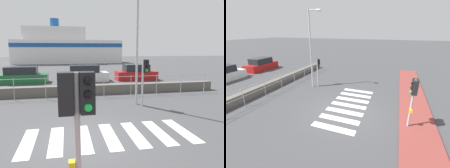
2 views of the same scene
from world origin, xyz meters
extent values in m
plane|color=#424244|center=(0.00, 0.00, 0.00)|extent=(160.00, 160.00, 0.00)
cube|color=silver|center=(-1.82, 0.00, 0.00)|extent=(0.45, 2.40, 0.01)
cube|color=silver|center=(-0.92, 0.00, 0.00)|extent=(0.45, 2.40, 0.01)
cube|color=silver|center=(-0.02, 0.00, 0.00)|extent=(0.45, 2.40, 0.01)
cube|color=silver|center=(0.88, 0.00, 0.00)|extent=(0.45, 2.40, 0.01)
cube|color=silver|center=(1.78, 0.00, 0.00)|extent=(0.45, 2.40, 0.01)
cube|color=silver|center=(2.68, 0.00, 0.00)|extent=(0.45, 2.40, 0.01)
cube|color=silver|center=(3.58, 0.00, 0.00)|extent=(0.45, 2.40, 0.01)
cube|color=#605B54|center=(0.00, 7.24, 0.32)|extent=(19.76, 0.55, 0.63)
cylinder|color=#B2B2B5|center=(0.00, 6.36, 1.25)|extent=(17.78, 0.03, 0.03)
cylinder|color=#B2B2B5|center=(0.00, 6.36, 0.72)|extent=(17.78, 0.03, 0.03)
cylinder|color=#B2B2B5|center=(-3.56, 6.36, 0.66)|extent=(0.04, 0.04, 1.31)
cylinder|color=#B2B2B5|center=(-1.78, 6.36, 0.66)|extent=(0.04, 0.04, 1.31)
cylinder|color=#B2B2B5|center=(0.00, 6.36, 0.66)|extent=(0.04, 0.04, 1.31)
cylinder|color=#B2B2B5|center=(1.78, 6.36, 0.66)|extent=(0.04, 0.04, 1.31)
cylinder|color=#B2B2B5|center=(3.56, 6.36, 0.66)|extent=(0.04, 0.04, 1.31)
cylinder|color=#B2B2B5|center=(5.33, 6.36, 0.66)|extent=(0.04, 0.04, 1.31)
cylinder|color=#B2B2B5|center=(7.11, 6.36, 0.66)|extent=(0.04, 0.04, 1.31)
cylinder|color=#B2B2B5|center=(8.89, 6.36, 0.66)|extent=(0.04, 0.04, 1.31)
cylinder|color=#B2B2B5|center=(-0.37, -3.60, 1.32)|extent=(0.10, 0.10, 2.63)
cube|color=black|center=(-0.54, -3.60, 2.29)|extent=(0.24, 0.24, 0.68)
sphere|color=black|center=(-0.54, -3.46, 2.50)|extent=(0.13, 0.13, 0.13)
sphere|color=black|center=(-0.54, -3.46, 2.29)|extent=(0.13, 0.13, 0.13)
sphere|color=#19D84C|center=(-0.54, -3.46, 2.08)|extent=(0.13, 0.13, 0.13)
cube|color=black|center=(-0.20, -3.60, 2.29)|extent=(0.24, 0.24, 0.68)
sphere|color=black|center=(-0.20, -3.74, 2.50)|extent=(0.13, 0.13, 0.13)
sphere|color=black|center=(-0.20, -3.74, 2.29)|extent=(0.13, 0.13, 0.13)
sphere|color=#19D84C|center=(-0.20, -3.74, 2.08)|extent=(0.13, 0.13, 0.13)
cube|color=yellow|center=(-0.48, -3.60, 1.05)|extent=(0.10, 0.14, 0.18)
cylinder|color=#B2B2B5|center=(3.36, 3.66, 1.22)|extent=(0.10, 0.10, 2.45)
cube|color=black|center=(3.53, 3.66, 2.11)|extent=(0.24, 0.24, 0.68)
sphere|color=black|center=(3.53, 3.52, 2.32)|extent=(0.13, 0.13, 0.13)
sphere|color=black|center=(3.53, 3.52, 2.11)|extent=(0.13, 0.13, 0.13)
sphere|color=#19D84C|center=(3.53, 3.52, 1.90)|extent=(0.13, 0.13, 0.13)
cylinder|color=#B2B2B5|center=(3.18, 4.09, 3.20)|extent=(0.12, 0.12, 6.40)
cube|color=white|center=(0.00, 41.35, 2.40)|extent=(22.03, 7.45, 4.80)
cube|color=white|center=(-2.64, 41.35, 6.12)|extent=(12.34, 5.96, 2.64)
cube|color=#194C99|center=(0.00, 37.60, 3.74)|extent=(22.03, 0.08, 0.77)
cylinder|color=#194C99|center=(-2.64, 41.35, 8.33)|extent=(1.80, 1.80, 1.80)
cube|color=#1E6633|center=(-4.41, 13.34, 0.40)|extent=(4.42, 1.81, 0.80)
cube|color=#1E2328|center=(-4.41, 13.34, 1.12)|extent=(2.65, 1.59, 0.65)
cube|color=silver|center=(1.12, 13.34, 0.41)|extent=(4.42, 1.79, 0.83)
cube|color=#1E2328|center=(1.12, 13.34, 1.17)|extent=(2.65, 1.58, 0.68)
cube|color=#B21919|center=(6.17, 13.34, 0.42)|extent=(3.94, 1.81, 0.83)
cube|color=#1E2328|center=(6.17, 13.34, 1.17)|extent=(2.36, 1.59, 0.68)
camera|label=1|loc=(-0.52, -7.05, 2.99)|focal=35.00mm
camera|label=2|loc=(-7.80, -2.62, 4.79)|focal=24.00mm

